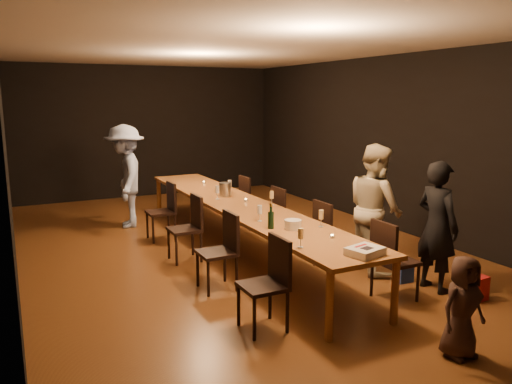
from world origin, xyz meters
name	(u,v)px	position (x,y,z in m)	size (l,w,h in m)	color
ground	(239,252)	(0.00, 0.00, 0.00)	(10.00, 10.00, 0.00)	#4D2513
room_shell	(238,112)	(0.00, 0.00, 2.08)	(6.04, 10.04, 3.02)	black
table	(239,206)	(0.00, 0.00, 0.70)	(0.90, 6.00, 0.75)	#995C2C
chair_right_0	(396,260)	(0.85, -2.40, 0.47)	(0.42, 0.42, 0.93)	black
chair_right_1	(334,235)	(0.85, -1.20, 0.47)	(0.42, 0.42, 0.93)	black
chair_right_2	(289,216)	(0.85, 0.00, 0.47)	(0.42, 0.42, 0.93)	black
chair_right_3	(254,202)	(0.85, 1.20, 0.47)	(0.42, 0.42, 0.93)	black
chair_left_0	(263,285)	(-0.85, -2.40, 0.47)	(0.42, 0.42, 0.93)	black
chair_left_1	(217,252)	(-0.85, -1.20, 0.47)	(0.42, 0.42, 0.93)	black
chair_left_2	(184,229)	(-0.85, 0.00, 0.47)	(0.42, 0.42, 0.93)	black
chair_left_3	(161,211)	(-0.85, 1.20, 0.47)	(0.42, 0.42, 0.93)	black
woman_birthday	(437,226)	(1.48, -2.39, 0.78)	(0.57, 0.37, 1.57)	black
woman_tan	(375,208)	(1.27, -1.51, 0.85)	(0.83, 0.64, 1.70)	#C1B391
man_blue	(126,176)	(-1.15, 2.29, 0.91)	(1.18, 0.68, 1.82)	#90A7DE
child	(462,307)	(0.48, -3.66, 0.47)	(0.46, 0.30, 0.93)	#392520
gift_bag_red	(478,289)	(1.67, -2.86, 0.14)	(0.24, 0.13, 0.28)	red
gift_bag_blue	(404,272)	(1.34, -2.04, 0.13)	(0.21, 0.14, 0.26)	#233F98
birthday_cake	(365,251)	(0.08, -2.79, 0.79)	(0.40, 0.35, 0.08)	white
plate_stack	(293,225)	(-0.05, -1.63, 0.81)	(0.20, 0.20, 0.11)	white
champagne_bottle	(271,216)	(-0.27, -1.48, 0.90)	(0.07, 0.07, 0.31)	black
ice_bucket	(225,189)	(0.04, 0.61, 0.85)	(0.19, 0.19, 0.21)	#A8A8AC
wineglass_0	(301,238)	(-0.35, -2.29, 0.85)	(0.06, 0.06, 0.21)	beige
wineglass_1	(321,218)	(0.31, -1.68, 0.85)	(0.06, 0.06, 0.21)	beige
wineglass_2	(260,213)	(-0.22, -1.11, 0.85)	(0.06, 0.06, 0.21)	silver
wineglass_3	(272,198)	(0.37, -0.33, 0.85)	(0.06, 0.06, 0.21)	beige
wineglass_4	(217,193)	(-0.17, 0.42, 0.85)	(0.06, 0.06, 0.21)	silver
wineglass_5	(230,186)	(0.21, 0.82, 0.85)	(0.06, 0.06, 0.21)	silver
tealight_near	(332,237)	(0.15, -2.14, 0.77)	(0.05, 0.05, 0.03)	#B2B7B2
tealight_mid	(246,200)	(0.15, 0.08, 0.77)	(0.05, 0.05, 0.03)	#B2B7B2
tealight_far	(204,183)	(0.15, 1.86, 0.77)	(0.05, 0.05, 0.03)	#B2B7B2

